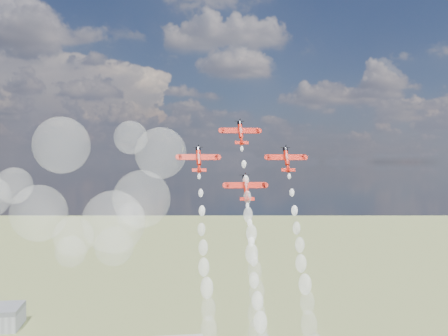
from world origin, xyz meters
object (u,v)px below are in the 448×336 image
Objects in this scene: plane_lead at (241,132)px; plane_left at (199,159)px; plane_right at (287,159)px; plane_slot at (246,187)px.

plane_lead is 16.94m from plane_left.
plane_lead reaches higher than plane_left.
plane_left is at bearing 180.00° from plane_right.
plane_right is at bearing 0.00° from plane_left.
plane_lead is 1.00× the size of plane_slot.
plane_slot is at bearing -18.36° from plane_left.
plane_left is 27.75m from plane_right.
plane_lead is 1.00× the size of plane_left.
plane_lead is at bearing 18.36° from plane_left.
plane_left reaches higher than plane_slot.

